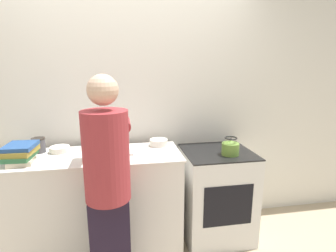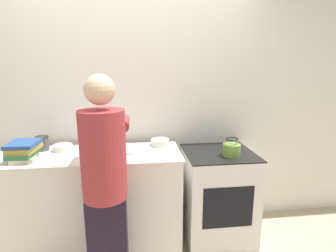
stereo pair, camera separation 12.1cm
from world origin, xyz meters
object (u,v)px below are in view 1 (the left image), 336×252
object	(u,v)px
bowl_prep	(60,149)
canister_jar	(39,145)
kettle	(230,147)
oven	(216,194)
knife	(115,149)
person	(108,181)
cutting_board	(116,152)

from	to	relation	value
bowl_prep	canister_jar	world-z (taller)	canister_jar
kettle	oven	bearing A→B (deg)	122.80
knife	bowl_prep	world-z (taller)	bowl_prep
kettle	bowl_prep	world-z (taller)	kettle
person	kettle	distance (m)	1.15
knife	bowl_prep	bearing A→B (deg)	-166.71
canister_jar	cutting_board	bearing A→B (deg)	-10.81
bowl_prep	canister_jar	xyz separation A→B (m)	(-0.18, 0.02, 0.04)
person	kettle	size ratio (longest dim) A/B	9.91
person	cutting_board	bearing A→B (deg)	84.31
knife	bowl_prep	distance (m)	0.49
oven	cutting_board	size ratio (longest dim) A/B	2.87
person	knife	world-z (taller)	person
knife	canister_jar	bearing A→B (deg)	-166.32
kettle	canister_jar	xyz separation A→B (m)	(-1.71, 0.25, 0.04)
bowl_prep	canister_jar	distance (m)	0.18
person	bowl_prep	size ratio (longest dim) A/B	9.44
cutting_board	bowl_prep	distance (m)	0.51
oven	canister_jar	distance (m)	1.73
bowl_prep	knife	bearing A→B (deg)	-8.52
person	bowl_prep	bearing A→B (deg)	126.16
oven	kettle	world-z (taller)	kettle
person	bowl_prep	world-z (taller)	person
cutting_board	bowl_prep	size ratio (longest dim) A/B	1.79
knife	canister_jar	world-z (taller)	canister_jar
cutting_board	kettle	bearing A→B (deg)	-6.45
bowl_prep	person	bearing A→B (deg)	-53.84
oven	person	size ratio (longest dim) A/B	0.54
cutting_board	bowl_prep	world-z (taller)	bowl_prep
person	canister_jar	size ratio (longest dim) A/B	12.29
bowl_prep	oven	bearing A→B (deg)	-4.21
cutting_board	knife	size ratio (longest dim) A/B	1.31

